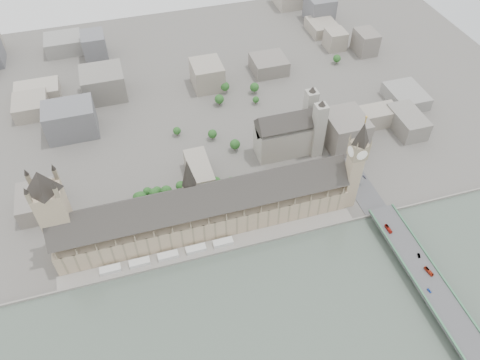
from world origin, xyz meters
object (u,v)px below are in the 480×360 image
object	(u,v)px
red_bus_south	(429,271)
elizabeth_tower	(356,160)
car_silver	(419,255)
victoria_tower	(54,211)
westminster_bridge	(421,274)
car_blue	(429,291)
car_approach	(364,177)
palace_of_westminster	(204,210)
westminster_abbey	(290,133)
red_bus_north	(388,229)

from	to	relation	value
red_bus_south	elizabeth_tower	bearing A→B (deg)	95.29
red_bus_south	car_silver	size ratio (longest dim) A/B	2.10
victoria_tower	westminster_bridge	size ratio (longest dim) A/B	0.31
victoria_tower	car_blue	world-z (taller)	victoria_tower
elizabeth_tower	car_approach	xyz separation A→B (m)	(27.23, 17.61, -47.17)
victoria_tower	car_blue	xyz separation A→B (m)	(278.33, -131.75, -44.22)
palace_of_westminster	victoria_tower	world-z (taller)	victoria_tower
palace_of_westminster	car_silver	size ratio (longest dim) A/B	57.31
elizabeth_tower	car_silver	xyz separation A→B (m)	(28.72, -81.29, -47.07)
westminster_abbey	palace_of_westminster	bearing A→B (deg)	-145.83
car_silver	car_blue	bearing A→B (deg)	-90.50
car_silver	red_bus_south	bearing A→B (deg)	-76.50
red_bus_south	car_blue	distance (m)	18.45
elizabeth_tower	car_silver	distance (m)	98.23
car_approach	red_bus_north	bearing A→B (deg)	-107.02
westminster_abbey	red_bus_south	xyz separation A→B (m)	(54.71, -184.83, -13.48)
westminster_bridge	red_bus_south	size ratio (longest dim) A/B	33.50
elizabeth_tower	red_bus_north	distance (m)	69.14
elizabeth_tower	red_bus_south	distance (m)	111.78
car_blue	car_approach	size ratio (longest dim) A/B	0.94
car_blue	westminster_bridge	bearing A→B (deg)	63.50
westminster_bridge	westminster_abbey	bearing A→B (deg)	105.64
car_blue	car_approach	xyz separation A→B (m)	(8.90, 131.36, -0.07)
car_silver	car_approach	bearing A→B (deg)	108.10
car_blue	red_bus_north	bearing A→B (deg)	81.46
elizabeth_tower	westminster_abbey	bearing A→B (deg)	107.29
westminster_abbey	car_silver	xyz separation A→B (m)	(55.79, -168.29, -14.07)
elizabeth_tower	red_bus_south	size ratio (longest dim) A/B	11.08
victoria_tower	westminster_abbey	distance (m)	244.79
victoria_tower	red_bus_south	bearing A→B (deg)	-21.93
westminster_bridge	car_approach	world-z (taller)	car_approach
victoria_tower	westminster_bridge	xyz separation A→B (m)	(284.00, -113.50, -50.08)
car_silver	elizabeth_tower	bearing A→B (deg)	126.69
palace_of_westminster	victoria_tower	size ratio (longest dim) A/B	2.65
palace_of_westminster	victoria_tower	distance (m)	126.41
victoria_tower	westminster_abbey	size ratio (longest dim) A/B	1.47
westminster_abbey	car_approach	world-z (taller)	westminster_abbey
palace_of_westminster	car_silver	bearing A→B (deg)	-29.15
palace_of_westminster	car_silver	distance (m)	191.26
red_bus_north	car_approach	xyz separation A→B (m)	(9.72, 65.73, -0.71)
red_bus_south	car_blue	size ratio (longest dim) A/B	2.25
westminster_bridge	red_bus_north	distance (m)	48.26
westminster_abbey	westminster_bridge	bearing A→B (deg)	-74.36
car_approach	car_silver	bearing A→B (deg)	-97.75
palace_of_westminster	car_approach	distance (m)	165.76
victoria_tower	car_silver	bearing A→B (deg)	-18.98
red_bus_north	car_blue	world-z (taller)	red_bus_north
westminster_bridge	westminster_abbey	world-z (taller)	westminster_abbey
westminster_abbey	car_blue	world-z (taller)	westminster_abbey
car_approach	westminster_abbey	bearing A→B (deg)	119.44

